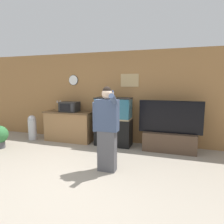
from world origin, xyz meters
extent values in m
plane|color=gray|center=(0.00, 0.00, 0.00)|extent=(18.00, 18.00, 0.00)
cube|color=olive|center=(0.00, 2.58, 1.30)|extent=(10.00, 0.06, 2.60)
cube|color=tan|center=(0.51, 2.54, 1.79)|extent=(0.51, 0.02, 0.36)
cylinder|color=white|center=(-1.26, 2.54, 1.81)|extent=(0.29, 0.03, 0.29)
cylinder|color=black|center=(-1.26, 2.54, 1.81)|extent=(0.31, 0.01, 0.31)
cube|color=olive|center=(-1.24, 2.18, 0.42)|extent=(1.41, 0.55, 0.85)
cube|color=#513A24|center=(-1.24, 2.18, 0.87)|extent=(1.45, 0.59, 0.03)
cube|color=black|center=(-1.20, 2.17, 1.03)|extent=(0.52, 0.39, 0.29)
cube|color=black|center=(-1.24, 1.97, 1.03)|extent=(0.32, 0.01, 0.20)
cube|color=#2D2D33|center=(-1.01, 1.97, 1.03)|extent=(0.05, 0.01, 0.23)
cube|color=brown|center=(-1.59, 2.18, 1.00)|extent=(0.14, 0.11, 0.24)
cylinder|color=#B7B7BC|center=(-1.64, 2.19, 1.16)|extent=(0.02, 0.02, 0.07)
cylinder|color=#B7B7BC|center=(-1.54, 2.19, 1.16)|extent=(0.02, 0.02, 0.08)
cylinder|color=#B7B7BC|center=(-1.64, 2.23, 1.16)|extent=(0.02, 0.02, 0.08)
cylinder|color=#B7B7BC|center=(-1.54, 2.23, 1.16)|extent=(0.02, 0.02, 0.08)
cube|color=black|center=(0.16, 2.16, 0.37)|extent=(0.99, 0.47, 0.73)
cube|color=#937F5B|center=(0.16, 2.16, 0.75)|extent=(0.96, 0.46, 0.04)
cube|color=#285B70|center=(0.16, 2.16, 1.03)|extent=(0.95, 0.45, 0.57)
cube|color=black|center=(0.16, 2.16, 1.31)|extent=(0.99, 0.47, 0.03)
cube|color=#4C3828|center=(1.65, 2.09, 0.24)|extent=(1.29, 0.40, 0.48)
cube|color=black|center=(1.65, 2.09, 0.88)|extent=(1.52, 0.05, 0.80)
cube|color=black|center=(1.65, 2.12, 0.88)|extent=(1.55, 0.01, 0.83)
cube|color=#515156|center=(0.54, 0.57, 0.40)|extent=(0.35, 0.19, 0.80)
cube|color=#3D4C6B|center=(0.54, 0.57, 1.10)|extent=(0.43, 0.21, 0.60)
sphere|color=beige|center=(0.54, 0.57, 1.51)|extent=(0.20, 0.20, 0.20)
sphere|color=black|center=(0.54, 0.57, 1.57)|extent=(0.16, 0.16, 0.16)
cylinder|color=#3D4C6B|center=(0.30, 0.57, 1.06)|extent=(0.11, 0.11, 0.57)
cylinder|color=#3D4C6B|center=(0.71, 0.44, 1.41)|extent=(0.10, 0.32, 0.26)
cylinder|color=white|center=(0.71, 0.42, 1.50)|extent=(0.02, 0.06, 0.11)
cylinder|color=#2856B2|center=(0.71, 0.40, 1.56)|extent=(0.02, 0.03, 0.05)
cylinder|color=#4C4C51|center=(-2.65, 0.97, 0.09)|extent=(0.27, 0.27, 0.17)
cylinder|color=#B7B7BC|center=(-2.39, 1.95, 0.30)|extent=(0.25, 0.25, 0.60)
sphere|color=#ADADB2|center=(-2.39, 1.95, 0.63)|extent=(0.23, 0.23, 0.23)
camera|label=1|loc=(1.80, -2.97, 1.71)|focal=32.00mm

